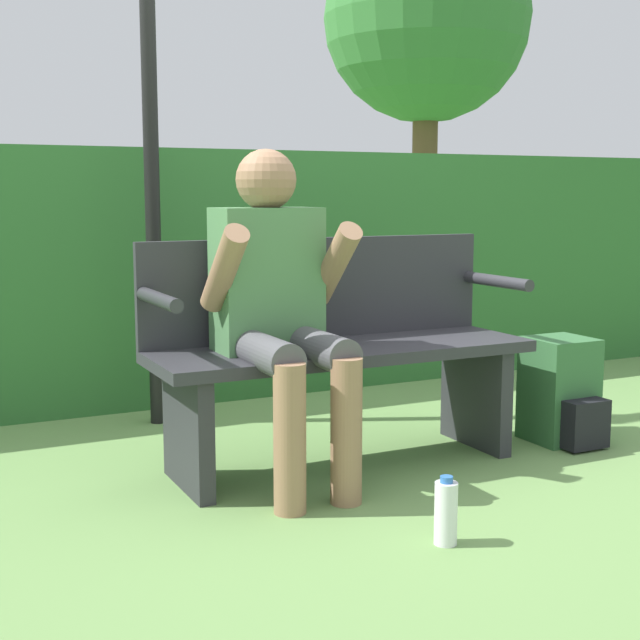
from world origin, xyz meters
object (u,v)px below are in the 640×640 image
Objects in this scene: backpack at (562,393)px; tree at (427,20)px; park_bench at (336,349)px; signpost at (150,82)px; water_bottle at (446,512)px; person_seated at (278,297)px.

tree is at bearing 63.74° from backpack.
park_bench is 0.57× the size of signpost.
signpost is at bearing 101.96° from water_bottle.
tree reaches higher than signpost.
park_bench is 6.13m from tree.
signpost is at bearing 117.69° from park_bench.
backpack is 5.88m from tree.
water_bottle is (-1.10, -0.74, -0.11)m from backpack.
water_bottle is at bearing -75.09° from person_seated.
signpost reaches higher than backpack.
signpost reaches higher than person_seated.
water_bottle is 0.08× the size of signpost.
signpost is at bearing 144.06° from backpack.
tree is at bearing 53.80° from park_bench.
person_seated is at bearing -80.38° from signpost.
person_seated is 0.46× the size of signpost.
signpost is (-1.48, 1.07, 1.35)m from backpack.
backpack is at bearing 33.92° from water_bottle.
signpost is (-0.47, 0.90, 1.10)m from park_bench.
backpack is at bearing -35.94° from signpost.
signpost is at bearing 99.62° from person_seated.
signpost is (-0.38, 1.81, 1.46)m from water_bottle.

